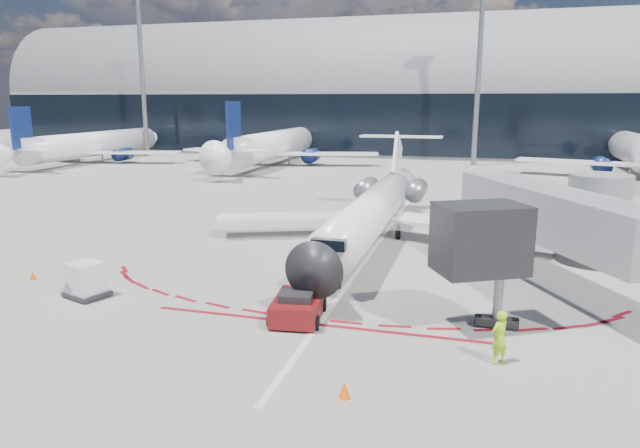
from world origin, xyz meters
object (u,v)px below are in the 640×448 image
(pushback_tug, at_px, (298,307))
(uld_container, at_px, (86,280))
(regional_jet, at_px, (374,209))
(ramp_worker, at_px, (499,337))

(pushback_tug, xyz_separation_m, uld_container, (-9.93, -0.03, 0.26))
(pushback_tug, height_order, uld_container, uld_container)
(regional_jet, xyz_separation_m, ramp_worker, (7.02, -15.33, -1.19))
(pushback_tug, distance_m, uld_container, 9.94)
(regional_jet, bearing_deg, pushback_tug, -92.85)
(ramp_worker, bearing_deg, pushback_tug, -58.83)
(ramp_worker, xyz_separation_m, uld_container, (-17.62, 1.91, -0.14))
(pushback_tug, relative_size, uld_container, 2.30)
(ramp_worker, bearing_deg, regional_jet, -110.10)
(regional_jet, distance_m, ramp_worker, 16.90)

